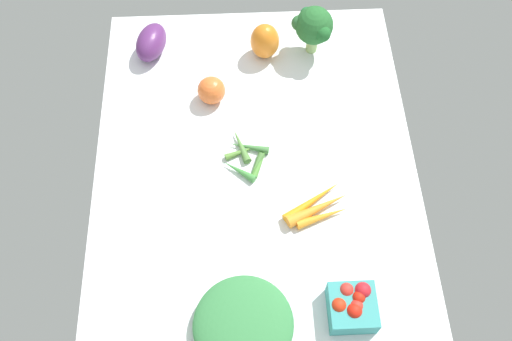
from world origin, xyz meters
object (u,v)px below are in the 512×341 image
bell_pepper_orange (265,41)px  heirloom_tomato_orange (211,90)px  broccoli_head (314,26)px  okra_pile (247,156)px  carrot_bunch (317,208)px  leafy_greens_clump (243,324)px  eggplant (151,42)px  berry_basket (352,306)px

bell_pepper_orange → heirloom_tomato_orange: bell_pepper_orange is taller
broccoli_head → heirloom_tomato_orange: (-15.16, 26.50, -5.38)cm
bell_pepper_orange → broccoli_head: size_ratio=0.72×
okra_pile → carrot_bunch: bearing=-133.5°
leafy_greens_clump → eggplant: bearing=16.3°
leafy_greens_clump → eggplant: 77.46cm
leafy_greens_clump → heirloom_tomato_orange: 58.33cm
bell_pepper_orange → leafy_greens_clump: bell_pepper_orange is taller
berry_basket → carrot_bunch: bearing=11.3°
leafy_greens_clump → broccoli_head: bearing=-15.6°
carrot_bunch → eggplant: 62.58cm
eggplant → okra_pile: bearing=51.9°
broccoli_head → eggplant: (1.18, 42.22, -5.22)cm
okra_pile → broccoli_head: bearing=-29.0°
leafy_greens_clump → broccoli_head: 76.24cm
okra_pile → carrot_bunch: carrot_bunch is taller
okra_pile → broccoli_head: size_ratio=1.11×
okra_pile → heirloom_tomato_orange: 19.83cm
berry_basket → okra_pile: bearing=27.9°
leafy_greens_clump → broccoli_head: (73.16, -20.48, 6.30)cm
eggplant → heirloom_tomato_orange: eggplant is taller
berry_basket → eggplant: (71.77, 43.87, 0.38)cm
leafy_greens_clump → broccoli_head: size_ratio=1.47×
bell_pepper_orange → eggplant: 29.88cm
bell_pepper_orange → okra_pile: size_ratio=0.65×
carrot_bunch → leafy_greens_clump: size_ratio=0.77×
bell_pepper_orange → berry_basket: bell_pepper_orange is taller
okra_pile → bell_pepper_orange: bearing=-10.3°
berry_basket → heirloom_tomato_orange: heirloom_tomato_orange is taller
bell_pepper_orange → berry_basket: (-69.63, -14.10, -1.73)cm
berry_basket → broccoli_head: broccoli_head is taller
leafy_greens_clump → bell_pepper_orange: bearing=-6.3°
bell_pepper_orange → leafy_greens_clump: (-72.21, 8.03, -2.43)cm
leafy_greens_clump → heirloom_tomato_orange: size_ratio=2.92×
leafy_greens_clump → heirloom_tomato_orange: heirloom_tomato_orange is taller
broccoli_head → eggplant: broccoli_head is taller
carrot_bunch → broccoli_head: size_ratio=1.14×
berry_basket → heirloom_tomato_orange: size_ratio=1.37×
bell_pepper_orange → berry_basket: 71.06cm
berry_basket → eggplant: eggplant is taller
okra_pile → berry_basket: berry_basket is taller
carrot_bunch → broccoli_head: broccoli_head is taller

